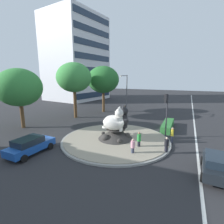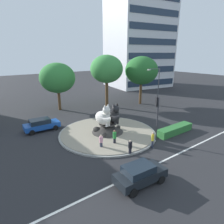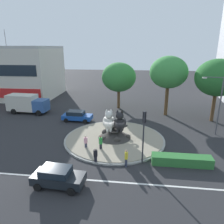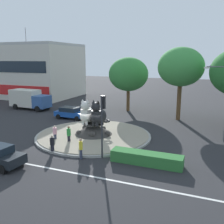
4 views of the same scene
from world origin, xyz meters
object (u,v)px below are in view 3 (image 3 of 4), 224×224
object	(u,v)px
sedan_on_far_lane	(77,116)
hatchback_near_shophouse	(58,177)
pedestrian_yellow_shirt	(126,158)
cat_statue_white	(109,121)
cat_statue_black	(120,122)
pedestrian_pink_shirt	(86,142)
streetlight_arm	(218,102)
broadleaf_tree_behind_island	(169,72)
pedestrian_black_shirt	(96,155)
second_tree_near_tower	(119,77)
third_tree_left	(217,78)
pedestrian_green_shirt	(101,143)
traffic_light_mast	(144,128)
shophouse_block	(11,72)
delivery_box_truck	(27,103)

from	to	relation	value
sedan_on_far_lane	hatchback_near_shophouse	distance (m)	15.47
pedestrian_yellow_shirt	hatchback_near_shophouse	world-z (taller)	pedestrian_yellow_shirt
cat_statue_white	cat_statue_black	distance (m)	1.32
pedestrian_pink_shirt	pedestrian_yellow_shirt	xyz separation A→B (m)	(4.52, -2.96, 0.11)
cat_statue_white	streetlight_arm	bearing A→B (deg)	95.49
broadleaf_tree_behind_island	pedestrian_black_shirt	xyz separation A→B (m)	(-8.36, -16.21, -6.04)
second_tree_near_tower	pedestrian_black_shirt	xyz separation A→B (m)	(-0.37, -19.28, -4.75)
cat_statue_white	third_tree_left	distance (m)	17.21
cat_statue_black	pedestrian_yellow_shirt	xyz separation A→B (m)	(1.06, -5.58, -1.40)
cat_statue_black	sedan_on_far_lane	distance (m)	9.42
second_tree_near_tower	pedestrian_green_shirt	size ratio (longest dim) A/B	4.71
hatchback_near_shophouse	pedestrian_pink_shirt	bearing A→B (deg)	87.82
traffic_light_mast	second_tree_near_tower	distance (m)	19.10
cat_statue_white	streetlight_arm	size ratio (longest dim) A/B	0.38
broadleaf_tree_behind_island	pedestrian_yellow_shirt	world-z (taller)	broadleaf_tree_behind_island
cat_statue_black	shophouse_block	distance (m)	33.73
third_tree_left	broadleaf_tree_behind_island	bearing A→B (deg)	161.50
traffic_light_mast	streetlight_arm	distance (m)	12.11
third_tree_left	cat_statue_black	bearing A→B (deg)	-146.29
pedestrian_yellow_shirt	pedestrian_black_shirt	distance (m)	2.92
cat_statue_white	pedestrian_yellow_shirt	size ratio (longest dim) A/B	1.60
traffic_light_mast	pedestrian_yellow_shirt	xyz separation A→B (m)	(-1.50, -0.96, -2.63)
hatchback_near_shophouse	cat_statue_black	bearing A→B (deg)	69.24
pedestrian_pink_shirt	sedan_on_far_lane	xyz separation A→B (m)	(-3.52, 8.76, -0.01)
cat_statue_black	shophouse_block	world-z (taller)	shophouse_block
cat_statue_white	third_tree_left	bearing A→B (deg)	112.04
broadleaf_tree_behind_island	third_tree_left	world-z (taller)	broadleaf_tree_behind_island
second_tree_near_tower	sedan_on_far_lane	bearing A→B (deg)	-125.23
shophouse_block	third_tree_left	distance (m)	41.10
cat_statue_black	pedestrian_yellow_shirt	bearing A→B (deg)	11.44
pedestrian_black_shirt	sedan_on_far_lane	xyz separation A→B (m)	(-5.13, 11.48, -0.02)
third_tree_left	hatchback_near_shophouse	distance (m)	25.31
third_tree_left	hatchback_near_shophouse	size ratio (longest dim) A/B	2.17
streetlight_arm	pedestrian_green_shirt	distance (m)	15.13
broadleaf_tree_behind_island	delivery_box_truck	xyz separation A→B (m)	(-22.92, -1.69, -5.22)
hatchback_near_shophouse	pedestrian_black_shirt	bearing A→B (deg)	62.27
streetlight_arm	delivery_box_truck	size ratio (longest dim) A/B	1.07
third_tree_left	hatchback_near_shophouse	bearing A→B (deg)	-134.00
sedan_on_far_lane	pedestrian_pink_shirt	bearing A→B (deg)	-66.26
pedestrian_pink_shirt	pedestrian_yellow_shirt	size ratio (longest dim) A/B	0.92
hatchback_near_shophouse	delivery_box_truck	size ratio (longest dim) A/B	0.61
second_tree_near_tower	delivery_box_truck	bearing A→B (deg)	-162.31
cat_statue_white	broadleaf_tree_behind_island	size ratio (longest dim) A/B	0.29
pedestrian_black_shirt	delivery_box_truck	bearing A→B (deg)	-17.30
broadleaf_tree_behind_island	sedan_on_far_lane	xyz separation A→B (m)	(-13.49, -4.72, -6.05)
pedestrian_pink_shirt	delivery_box_truck	bearing A→B (deg)	169.07
pedestrian_black_shirt	delivery_box_truck	world-z (taller)	delivery_box_truck
broadleaf_tree_behind_island	second_tree_near_tower	xyz separation A→B (m)	(-7.99, 3.07, -1.28)
pedestrian_green_shirt	sedan_on_far_lane	size ratio (longest dim) A/B	0.39
traffic_light_mast	delivery_box_truck	bearing A→B (deg)	61.41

